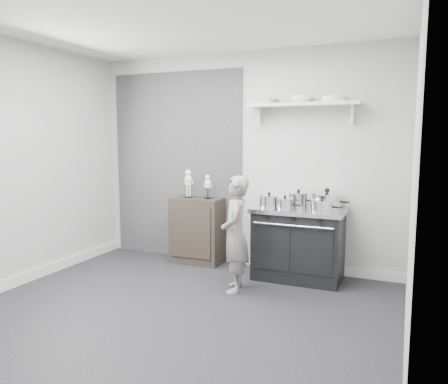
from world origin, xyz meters
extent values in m
plane|color=black|center=(0.00, 0.00, 0.00)|extent=(4.00, 4.00, 0.00)
cube|color=#A7A7A5|center=(0.00, 1.80, 1.35)|extent=(4.00, 0.02, 2.70)
cube|color=#A7A7A5|center=(-2.00, 0.00, 1.35)|extent=(0.02, 3.60, 2.70)
cube|color=#A7A7A5|center=(2.00, 0.00, 1.35)|extent=(0.02, 3.60, 2.70)
cube|color=silver|center=(0.00, 0.00, 2.70)|extent=(4.00, 3.60, 0.02)
cube|color=black|center=(-0.95, 1.79, 1.25)|extent=(1.90, 0.02, 2.50)
cube|color=silver|center=(1.00, 1.78, 0.06)|extent=(2.00, 0.03, 0.12)
cube|color=silver|center=(-1.98, 0.00, 0.06)|extent=(0.03, 3.60, 0.12)
cube|color=silver|center=(0.80, 1.67, 2.02)|extent=(1.30, 0.26, 0.04)
cube|color=silver|center=(0.25, 1.74, 1.90)|extent=(0.03, 0.12, 0.20)
cube|color=silver|center=(1.35, 1.74, 1.90)|extent=(0.03, 0.12, 0.20)
cube|color=black|center=(0.83, 1.48, 0.39)|extent=(0.98, 0.59, 0.79)
cube|color=silver|center=(0.83, 1.48, 0.81)|extent=(1.04, 0.63, 0.05)
cube|color=black|center=(0.59, 1.18, 0.41)|extent=(0.41, 0.02, 0.51)
cube|color=black|center=(1.06, 1.18, 0.41)|extent=(0.41, 0.02, 0.51)
cylinder|color=silver|center=(0.83, 1.16, 0.69)|extent=(0.89, 0.02, 0.02)
cylinder|color=black|center=(0.53, 1.17, 0.77)|extent=(0.04, 0.03, 0.04)
cylinder|color=black|center=(0.83, 1.17, 0.77)|extent=(0.04, 0.03, 0.04)
cylinder|color=black|center=(1.12, 1.17, 0.77)|extent=(0.04, 0.03, 0.04)
cube|color=black|center=(-0.55, 1.61, 0.43)|extent=(0.66, 0.38, 0.86)
imported|color=slate|center=(0.30, 0.81, 0.62)|extent=(0.43, 0.53, 1.24)
cylinder|color=silver|center=(0.50, 1.37, 0.90)|extent=(0.21, 0.21, 0.12)
cylinder|color=silver|center=(0.50, 1.37, 0.97)|extent=(0.22, 0.22, 0.01)
sphere|color=black|center=(0.50, 1.37, 0.99)|extent=(0.04, 0.04, 0.04)
cylinder|color=black|center=(0.64, 1.37, 0.90)|extent=(0.10, 0.02, 0.02)
cylinder|color=silver|center=(0.78, 1.61, 0.91)|extent=(0.22, 0.22, 0.14)
cylinder|color=silver|center=(0.78, 1.61, 0.99)|extent=(0.23, 0.23, 0.01)
sphere|color=black|center=(0.78, 1.61, 1.02)|extent=(0.04, 0.04, 0.04)
cylinder|color=black|center=(0.94, 1.61, 0.91)|extent=(0.10, 0.02, 0.02)
cylinder|color=silver|center=(1.11, 1.60, 0.91)|extent=(0.33, 0.33, 0.16)
cylinder|color=silver|center=(1.11, 1.60, 1.00)|extent=(0.34, 0.34, 0.02)
sphere|color=black|center=(1.11, 1.60, 1.04)|extent=(0.06, 0.06, 0.06)
cylinder|color=black|center=(1.32, 1.60, 0.91)|extent=(0.10, 0.02, 0.02)
cylinder|color=silver|center=(1.12, 1.31, 0.90)|extent=(0.25, 0.25, 0.12)
cylinder|color=silver|center=(1.12, 1.31, 0.96)|extent=(0.25, 0.25, 0.01)
sphere|color=black|center=(1.12, 1.31, 0.99)|extent=(0.04, 0.04, 0.04)
cylinder|color=black|center=(1.28, 1.31, 0.90)|extent=(0.10, 0.02, 0.02)
cylinder|color=silver|center=(0.70, 1.32, 0.89)|extent=(0.19, 0.19, 0.11)
cylinder|color=silver|center=(0.70, 1.32, 0.95)|extent=(0.19, 0.19, 0.01)
sphere|color=black|center=(0.70, 1.32, 0.98)|extent=(0.03, 0.03, 0.03)
cylinder|color=black|center=(0.83, 1.32, 0.89)|extent=(0.10, 0.02, 0.02)
imported|color=white|center=(0.34, 1.67, 2.07)|extent=(0.28, 0.28, 0.07)
imported|color=white|center=(0.78, 1.67, 2.08)|extent=(0.25, 0.25, 0.08)
cylinder|color=silver|center=(1.15, 1.67, 2.07)|extent=(0.27, 0.27, 0.06)
camera|label=1|loc=(1.97, -3.41, 1.65)|focal=35.00mm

